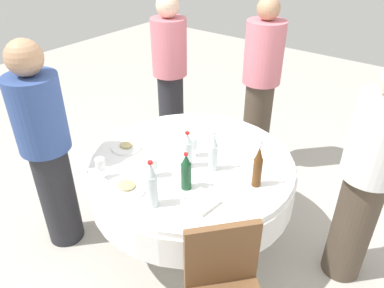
# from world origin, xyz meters

# --- Properties ---
(ground_plane) EXTENTS (10.00, 10.00, 0.00)m
(ground_plane) POSITION_xyz_m (0.00, 0.00, 0.00)
(ground_plane) COLOR #B7B2A8
(dining_table) EXTENTS (1.43, 1.43, 0.74)m
(dining_table) POSITION_xyz_m (0.00, 0.00, 0.59)
(dining_table) COLOR white
(dining_table) RESTS_ON ground_plane
(bottle_brown_rear) EXTENTS (0.06, 0.06, 0.29)m
(bottle_brown_rear) POSITION_xyz_m (0.48, 0.02, 0.88)
(bottle_brown_rear) COLOR #593314
(bottle_brown_rear) RESTS_ON dining_table
(bottle_clear_inner) EXTENTS (0.07, 0.07, 0.30)m
(bottle_clear_inner) POSITION_xyz_m (0.10, -0.50, 0.88)
(bottle_clear_inner) COLOR silver
(bottle_clear_inner) RESTS_ON dining_table
(bottle_clear_north) EXTENTS (0.06, 0.06, 0.28)m
(bottle_clear_north) POSITION_xyz_m (0.17, -0.00, 0.87)
(bottle_clear_north) COLOR silver
(bottle_clear_north) RESTS_ON dining_table
(bottle_clear_west) EXTENTS (0.06, 0.06, 0.26)m
(bottle_clear_west) POSITION_xyz_m (0.02, -0.08, 0.86)
(bottle_clear_west) COLOR silver
(bottle_clear_west) RESTS_ON dining_table
(bottle_dark_green_outer) EXTENTS (0.07, 0.07, 0.25)m
(bottle_dark_green_outer) POSITION_xyz_m (0.16, -0.26, 0.86)
(bottle_dark_green_outer) COLOR #194728
(bottle_dark_green_outer) RESTS_ON dining_table
(wine_glass_west) EXTENTS (0.07, 0.07, 0.15)m
(wine_glass_west) POSITION_xyz_m (-0.02, 0.05, 0.84)
(wine_glass_west) COLOR white
(wine_glass_west) RESTS_ON dining_table
(wine_glass_outer) EXTENTS (0.06, 0.06, 0.15)m
(wine_glass_outer) POSITION_xyz_m (-0.33, -0.51, 0.84)
(wine_glass_outer) COLOR white
(wine_glass_outer) RESTS_ON dining_table
(wine_glass_right) EXTENTS (0.07, 0.07, 0.14)m
(wine_glass_right) POSITION_xyz_m (-0.08, -0.30, 0.84)
(wine_glass_right) COLOR white
(wine_glass_right) RESTS_ON dining_table
(plate_east) EXTENTS (0.20, 0.20, 0.02)m
(plate_east) POSITION_xyz_m (-0.25, 0.09, 0.75)
(plate_east) COLOR white
(plate_east) RESTS_ON dining_table
(plate_left) EXTENTS (0.24, 0.24, 0.02)m
(plate_left) POSITION_xyz_m (0.16, 0.47, 0.75)
(plate_left) COLOR white
(plate_left) RESTS_ON dining_table
(plate_front) EXTENTS (0.26, 0.26, 0.04)m
(plate_front) POSITION_xyz_m (-0.13, -0.49, 0.75)
(plate_front) COLOR white
(plate_front) RESTS_ON dining_table
(plate_mid) EXTENTS (0.22, 0.22, 0.04)m
(plate_mid) POSITION_xyz_m (-0.47, -0.17, 0.75)
(plate_mid) COLOR white
(plate_mid) RESTS_ON dining_table
(knife_inner) EXTENTS (0.18, 0.06, 0.00)m
(knife_inner) POSITION_xyz_m (-0.09, 0.34, 0.74)
(knife_inner) COLOR silver
(knife_inner) RESTS_ON dining_table
(folded_napkin) EXTENTS (0.19, 0.19, 0.02)m
(folded_napkin) POSITION_xyz_m (0.32, -0.32, 0.75)
(folded_napkin) COLOR white
(folded_napkin) RESTS_ON dining_table
(person_rear) EXTENTS (0.34, 0.34, 1.55)m
(person_rear) POSITION_xyz_m (1.03, 0.41, 0.81)
(person_rear) COLOR #4C3F33
(person_rear) RESTS_ON ground_plane
(person_inner) EXTENTS (0.34, 0.34, 1.57)m
(person_inner) POSITION_xyz_m (-0.80, -0.59, 0.83)
(person_inner) COLOR #26262B
(person_inner) RESTS_ON ground_plane
(person_north) EXTENTS (0.34, 0.34, 1.59)m
(person_north) POSITION_xyz_m (-1.01, 0.96, 0.83)
(person_north) COLOR #26262B
(person_north) RESTS_ON ground_plane
(person_west) EXTENTS (0.34, 0.34, 1.62)m
(person_west) POSITION_xyz_m (-0.13, 1.20, 0.85)
(person_west) COLOR #4C3F33
(person_west) RESTS_ON ground_plane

